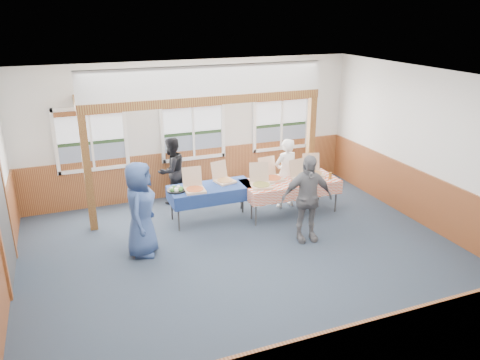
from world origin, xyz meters
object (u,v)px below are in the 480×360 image
table_right (290,182)px  woman_white (286,173)px  table_left (211,189)px  person_grey (307,198)px  man_blue (140,209)px  woman_black (172,171)px

table_right → woman_white: woman_white is taller
table_left → person_grey: size_ratio=1.12×
table_right → person_grey: size_ratio=1.31×
table_left → person_grey: bearing=-72.1°
woman_white → man_blue: man_blue is taller
person_grey → woman_black: bearing=133.6°
table_left → woman_white: (1.78, 0.06, 0.10)m
woman_white → woman_black: bearing=-35.1°
table_right → person_grey: 1.32m
table_left → woman_black: bearing=89.4°
woman_black → person_grey: (1.97, -2.79, 0.09)m
man_blue → woman_white: bearing=-51.3°
table_left → woman_white: 1.78m
table_right → man_blue: 3.44m
woman_black → man_blue: man_blue is taller
table_right → woman_white: bearing=66.0°
table_right → woman_black: woman_black is taller
table_left → person_grey: (1.42, -1.55, 0.17)m
table_left → woman_white: bearing=-22.6°
woman_white → man_blue: bearing=8.4°
woman_white → person_grey: 1.65m
woman_black → person_grey: size_ratio=0.90×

